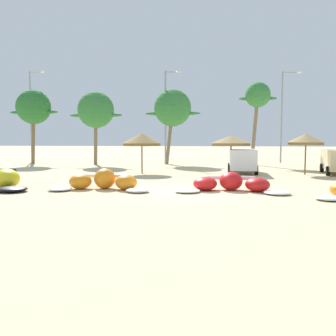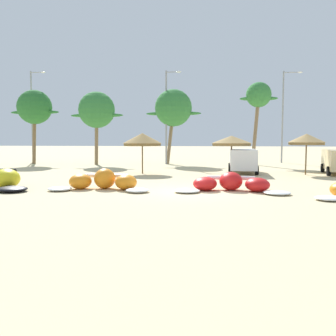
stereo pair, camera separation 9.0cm
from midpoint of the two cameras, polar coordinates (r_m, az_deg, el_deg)
The scene contains 14 objects.
ground_plane at distance 17.83m, azimuth 2.88°, elevation -3.74°, with size 260.00×260.00×0.00m, color beige.
kite_left at distance 18.78m, azimuth -10.46°, elevation -2.14°, with size 5.49×2.45×1.06m.
kite_left_of_center at distance 18.17m, azimuth 9.89°, elevation -2.50°, with size 5.83×2.65×0.94m.
beach_umbrella_near_van at distance 27.19m, azimuth -4.29°, elevation 4.57°, with size 2.97×2.97×3.08m.
beach_umbrella_middle at distance 27.17m, azimuth 9.95°, elevation 4.31°, with size 3.00×3.00×2.88m.
beach_umbrella_near_palms at distance 28.13m, azimuth 21.07°, elevation 4.29°, with size 2.66×2.66×3.02m.
parked_car_second at distance 28.26m, azimuth 11.67°, elevation 1.43°, with size 2.26×4.71×1.84m.
palm_leftmost at distance 41.03m, azimuth -20.74°, elevation 9.01°, with size 5.44×3.62×7.87m.
palm_left at distance 37.99m, azimuth -11.52°, elevation 9.01°, with size 5.61×3.74×7.53m.
palm_left_of_gap at distance 38.42m, azimuth 0.66°, elevation 9.50°, with size 5.91×3.94×7.93m.
palm_center_left at distance 38.15m, azimuth 14.06°, elevation 10.98°, with size 3.83×2.55×8.43m.
lamppost_west at distance 44.30m, azimuth -20.97°, elevation 8.34°, with size 1.87×0.24×10.40m.
lamppost_west_center at distance 37.93m, azimuth -0.30°, elevation 8.82°, with size 1.68×0.24×9.77m.
lamppost_east_center at distance 42.33m, azimuth 17.87°, elevation 8.50°, with size 2.13×0.24×10.17m.
Camera 1 is at (1.36, -17.60, 2.55)m, focal length 38.17 mm.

